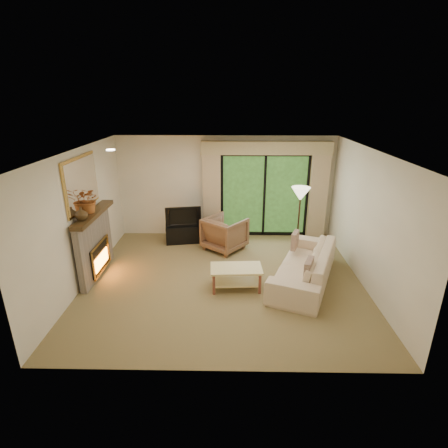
{
  "coord_description": "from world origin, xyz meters",
  "views": [
    {
      "loc": [
        0.12,
        -6.26,
        3.53
      ],
      "look_at": [
        0.0,
        0.3,
        1.1
      ],
      "focal_mm": 28.0,
      "sensor_mm": 36.0,
      "label": 1
    }
  ],
  "objects_px": {
    "media_console": "(184,233)",
    "coffee_table": "(236,278)",
    "armchair": "(225,233)",
    "sofa": "(304,265)"
  },
  "relations": [
    {
      "from": "media_console",
      "to": "armchair",
      "type": "height_order",
      "value": "armchair"
    },
    {
      "from": "media_console",
      "to": "coffee_table",
      "type": "xyz_separation_m",
      "value": [
        1.3,
        -2.26,
        -0.0
      ]
    },
    {
      "from": "media_console",
      "to": "sofa",
      "type": "relative_size",
      "value": 0.37
    },
    {
      "from": "sofa",
      "to": "armchair",
      "type": "bearing_deg",
      "value": -111.57
    },
    {
      "from": "media_console",
      "to": "armchair",
      "type": "distance_m",
      "value": 1.14
    },
    {
      "from": "media_console",
      "to": "coffee_table",
      "type": "distance_m",
      "value": 2.6
    },
    {
      "from": "media_console",
      "to": "coffee_table",
      "type": "bearing_deg",
      "value": -69.92
    },
    {
      "from": "sofa",
      "to": "media_console",
      "type": "bearing_deg",
      "value": -104.27
    },
    {
      "from": "coffee_table",
      "to": "sofa",
      "type": "bearing_deg",
      "value": 9.81
    },
    {
      "from": "coffee_table",
      "to": "armchair",
      "type": "bearing_deg",
      "value": 94.52
    }
  ]
}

